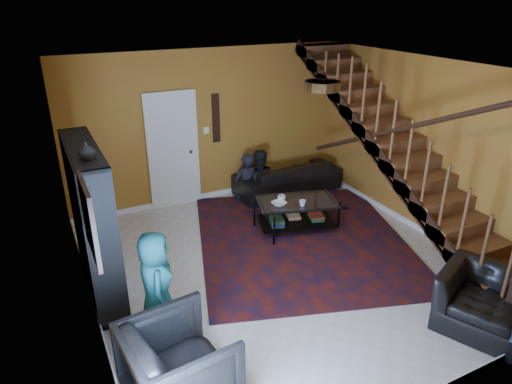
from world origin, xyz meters
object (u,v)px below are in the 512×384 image
armchair_left (179,366)px  coffee_table (297,212)px  sofa (287,177)px  bookshelf (94,224)px  armchair_right (488,303)px

armchair_left → coffee_table: (2.86, 2.57, -0.15)m
sofa → bookshelf: bearing=22.0°
sofa → armchair_right: bearing=88.8°
coffee_table → bookshelf: bearing=-174.6°
bookshelf → armchair_right: 4.87m
armchair_left → armchair_right: (3.55, -0.58, -0.09)m
bookshelf → sofa: size_ratio=0.96×
coffee_table → armchair_left: bearing=-138.1°
armchair_left → coffee_table: armchair_left is taller
sofa → coffee_table: 1.54m
armchair_right → sofa: bearing=156.3°
sofa → armchair_left: armchair_left is taller
sofa → armchair_right: size_ratio=1.97×
armchair_left → armchair_right: 3.60m
sofa → armchair_left: bearing=46.8°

